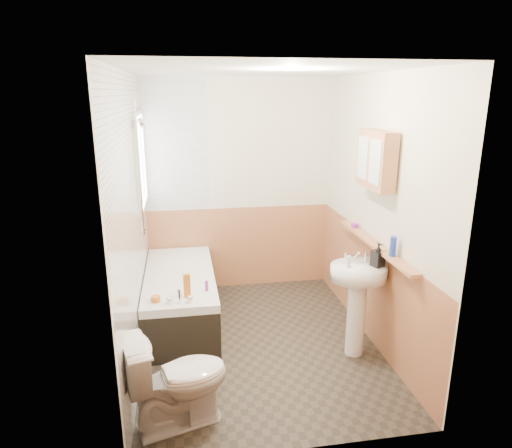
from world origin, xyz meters
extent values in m
plane|color=#2A241D|center=(0.00, 0.00, 0.00)|extent=(2.80, 2.80, 0.00)
plane|color=white|center=(0.00, 0.00, 2.50)|extent=(2.80, 2.80, 0.00)
cube|color=beige|center=(0.00, 1.41, 1.25)|extent=(2.20, 0.02, 2.50)
cube|color=beige|center=(0.00, -1.41, 1.25)|extent=(2.20, 0.02, 2.50)
cube|color=beige|center=(-1.11, 0.00, 1.25)|extent=(0.02, 2.80, 2.50)
cube|color=beige|center=(1.11, 0.00, 1.25)|extent=(0.02, 2.80, 2.50)
cube|color=#BB774C|center=(1.09, 0.00, 0.50)|extent=(0.01, 2.80, 1.00)
cube|color=#BB774C|center=(0.00, -1.39, 0.50)|extent=(2.20, 0.01, 1.00)
cube|color=#BB774C|center=(0.00, 1.39, 0.50)|extent=(2.20, 0.01, 1.00)
cube|color=white|center=(-1.09, 0.00, 1.25)|extent=(0.01, 2.80, 2.50)
cube|color=white|center=(-0.73, 1.39, 1.75)|extent=(0.75, 0.01, 1.50)
cube|color=white|center=(-1.07, 0.95, 1.65)|extent=(0.03, 0.79, 0.99)
cube|color=white|center=(-1.05, 0.95, 1.65)|extent=(0.01, 0.70, 0.90)
cube|color=white|center=(-1.05, 0.95, 1.65)|extent=(0.01, 0.04, 0.90)
cube|color=black|center=(-0.73, 0.57, 0.23)|extent=(0.70, 1.61, 0.46)
cube|color=white|center=(-0.73, 0.57, 0.50)|extent=(0.70, 1.61, 0.08)
cube|color=white|center=(-0.73, 0.57, 0.49)|extent=(0.56, 1.47, 0.04)
cylinder|color=silver|center=(-0.73, -0.14, 0.61)|extent=(0.04, 0.04, 0.14)
sphere|color=silver|center=(-0.82, -0.14, 0.58)|extent=(0.06, 0.06, 0.06)
sphere|color=silver|center=(-0.64, -0.14, 0.58)|extent=(0.06, 0.06, 0.06)
cylinder|color=silver|center=(-1.05, 0.47, 1.64)|extent=(0.02, 0.02, 1.27)
cylinder|color=silver|center=(-1.05, 0.47, 1.06)|extent=(0.05, 0.05, 0.02)
cylinder|color=silver|center=(-1.05, 0.47, 2.22)|extent=(0.05, 0.05, 0.02)
cylinder|color=silver|center=(-1.00, 0.47, 2.06)|extent=(0.07, 0.08, 0.09)
imported|color=white|center=(-0.76, -1.00, 0.36)|extent=(0.82, 0.59, 0.72)
cylinder|color=white|center=(0.84, -0.32, 0.35)|extent=(0.17, 0.17, 0.70)
ellipsoid|color=white|center=(0.84, -0.32, 0.80)|extent=(0.51, 0.41, 0.14)
cylinder|color=silver|center=(0.74, -0.23, 0.91)|extent=(0.03, 0.03, 0.08)
cylinder|color=silver|center=(0.94, -0.23, 0.91)|extent=(0.03, 0.03, 0.08)
cylinder|color=silver|center=(0.84, -0.25, 0.94)|extent=(0.02, 0.11, 0.09)
cube|color=#BB774C|center=(1.04, -0.17, 1.00)|extent=(0.10, 1.53, 0.03)
cube|color=#BB774C|center=(1.02, -0.12, 1.76)|extent=(0.13, 0.56, 0.50)
cube|color=silver|center=(0.95, -0.26, 1.76)|extent=(0.01, 0.22, 0.38)
cube|color=silver|center=(0.95, 0.01, 1.76)|extent=(0.01, 0.22, 0.38)
cylinder|color=#19339E|center=(1.04, -0.52, 1.10)|extent=(0.07, 0.07, 0.17)
cone|color=#388447|center=(1.04, -0.49, 1.11)|extent=(0.05, 0.05, 0.19)
cylinder|color=purple|center=(1.04, 0.33, 1.03)|extent=(0.08, 0.08, 0.04)
imported|color=black|center=(0.98, -0.38, 0.92)|extent=(0.17, 0.23, 0.10)
cylinder|color=silver|center=(0.73, -0.36, 0.92)|extent=(0.05, 0.05, 0.10)
cube|color=orange|center=(-0.66, -0.02, 0.65)|extent=(0.06, 0.04, 0.22)
cylinder|color=orange|center=(-0.94, -0.07, 0.56)|extent=(0.09, 0.09, 0.05)
cylinder|color=purple|center=(-0.48, 0.09, 0.59)|extent=(0.04, 0.04, 0.10)
camera|label=1|loc=(-0.67, -3.86, 2.33)|focal=32.00mm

